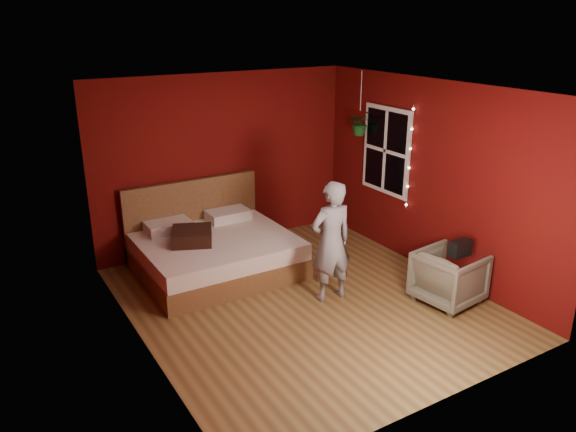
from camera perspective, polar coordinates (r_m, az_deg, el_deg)
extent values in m
plane|color=brown|center=(7.06, 1.71, -8.67)|extent=(4.50, 4.50, 0.00)
cube|color=#58090B|center=(8.45, -6.54, 5.53)|extent=(4.00, 0.02, 2.60)
cube|color=#58090B|center=(4.94, 16.25, -5.79)|extent=(4.00, 0.02, 2.60)
cube|color=#58090B|center=(5.77, -15.22, -1.92)|extent=(0.02, 4.50, 2.60)
cube|color=#58090B|center=(7.78, 14.40, 3.76)|extent=(0.02, 4.50, 2.60)
cube|color=white|center=(6.25, 1.96, 12.85)|extent=(4.00, 4.50, 0.02)
cube|color=white|center=(8.33, 9.96, 6.57)|extent=(0.04, 0.97, 1.27)
cube|color=black|center=(8.32, 9.88, 6.56)|extent=(0.02, 0.85, 1.15)
cube|color=white|center=(8.32, 9.85, 6.55)|extent=(0.03, 0.05, 1.15)
cube|color=white|center=(8.32, 9.85, 6.55)|extent=(0.03, 0.85, 0.05)
cylinder|color=silver|center=(7.93, 12.26, 5.75)|extent=(0.01, 0.01, 1.45)
sphere|color=#FFF2CC|center=(8.12, 11.92, 1.13)|extent=(0.04, 0.04, 0.04)
sphere|color=#FFF2CC|center=(8.04, 12.05, 2.95)|extent=(0.04, 0.04, 0.04)
sphere|color=#FFF2CC|center=(7.97, 12.19, 4.81)|extent=(0.04, 0.04, 0.04)
sphere|color=#FFF2CC|center=(7.90, 12.33, 6.70)|extent=(0.04, 0.04, 0.04)
sphere|color=#FFF2CC|center=(7.85, 12.48, 8.62)|extent=(0.04, 0.04, 0.04)
sphere|color=#FFF2CC|center=(7.80, 12.62, 10.56)|extent=(0.04, 0.04, 0.04)
cube|color=brown|center=(7.81, -7.22, -4.74)|extent=(2.04, 1.73, 0.29)
cube|color=white|center=(7.71, -7.30, -3.01)|extent=(2.00, 1.70, 0.22)
cube|color=brown|center=(8.36, -9.67, -0.08)|extent=(2.04, 0.08, 1.12)
cube|color=silver|center=(8.00, -12.07, -1.03)|extent=(0.61, 0.39, 0.14)
cube|color=silver|center=(8.31, -6.12, 0.12)|extent=(0.61, 0.39, 0.14)
imported|color=gray|center=(6.84, 4.41, -2.62)|extent=(0.58, 0.40, 1.53)
imported|color=#686852|center=(7.19, 16.04, -5.98)|extent=(0.82, 0.80, 0.67)
cube|color=black|center=(6.95, 17.10, -3.14)|extent=(0.27, 0.14, 0.19)
cube|color=#321810|center=(7.54, -9.74, -2.01)|extent=(0.68, 0.68, 0.18)
cylinder|color=silver|center=(8.47, 7.44, 12.50)|extent=(0.01, 0.01, 0.58)
imported|color=#195A1E|center=(8.55, 7.30, 9.36)|extent=(0.40, 0.37, 0.37)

